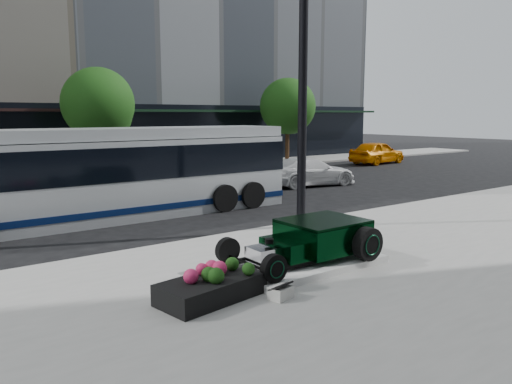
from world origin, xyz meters
TOP-DOWN VIEW (x-y plane):
  - ground at (0.00, 0.00)m, footprint 120.00×120.00m
  - sidewalk_far at (0.00, 14.00)m, footprint 70.00×4.00m
  - street_trees at (1.15, 13.07)m, footprint 29.80×3.80m
  - display_plinth at (-1.11, -5.57)m, footprint 3.40×1.80m
  - hot_rod at (-0.78, -5.57)m, footprint 3.22×2.00m
  - info_plaque at (-2.74, -6.76)m, footprint 0.46×0.38m
  - lamppost at (1.44, -2.58)m, footprint 0.47×0.47m
  - flower_planter at (-3.74, -6.05)m, footprint 2.02×1.24m
  - transit_bus at (-2.21, 2.40)m, footprint 12.12×2.88m
  - white_sedan at (7.95, 4.13)m, footprint 4.83×2.61m
  - yellow_taxi at (18.99, 9.33)m, footprint 4.75×2.31m

SIDE VIEW (x-z plane):
  - ground at x=0.00m, z-range 0.00..0.00m
  - sidewalk_far at x=0.00m, z-range 0.00..0.12m
  - display_plinth at x=-1.11m, z-range 0.12..0.27m
  - info_plaque at x=-2.74m, z-range 0.09..0.40m
  - flower_planter at x=-3.74m, z-range 0.04..0.65m
  - white_sedan at x=7.95m, z-range 0.00..1.33m
  - hot_rod at x=-0.78m, z-range 0.29..1.10m
  - yellow_taxi at x=18.99m, z-range 0.00..1.56m
  - transit_bus at x=-2.21m, z-range 0.02..2.95m
  - street_trees at x=1.15m, z-range 0.92..6.62m
  - lamppost at x=1.44m, z-range -0.20..8.28m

